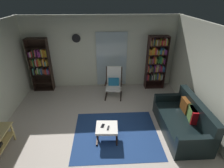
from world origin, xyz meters
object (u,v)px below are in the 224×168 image
Objects in this scene: bookshelf_near_tv at (41,64)px; ottoman at (107,129)px; lounge_armchair at (114,81)px; wall_clock at (76,38)px; bookshelf_near_sofa at (156,61)px; tv_remote at (108,128)px; leather_sofa at (183,121)px; cell_phone at (103,126)px.

ottoman is (2.25, -2.67, -0.71)m from bookshelf_near_tv.
lounge_armchair reaches higher than ottoman.
bookshelf_near_tv is 6.58× the size of wall_clock.
bookshelf_near_tv is 3.52× the size of ottoman.
tv_remote is (-1.81, -2.68, -0.66)m from bookshelf_near_sofa.
cell_phone is at bearing -175.87° from leather_sofa.
tv_remote is (-1.93, -0.23, 0.07)m from leather_sofa.
bookshelf_near_sofa reaches higher than ottoman.
bookshelf_near_tv reaches higher than ottoman.
ottoman is 3.36m from wall_clock.
bookshelf_near_sofa is at bearing -0.53° from bookshelf_near_tv.
ottoman is 3.77× the size of tv_remote.
bookshelf_near_sofa reaches higher than cell_phone.
bookshelf_near_sofa is 6.71× the size of wall_clock.
lounge_armchair is at bearing 97.64° from cell_phone.
cell_phone is at bearing 157.77° from ottoman.
tv_remote is 0.15m from cell_phone.
wall_clock is at bearing 7.11° from bookshelf_near_tv.
bookshelf_near_sofa reaches higher than leather_sofa.
tv_remote is at bearing -97.02° from lounge_armchair.
lounge_armchair is at bearing 130.94° from leather_sofa.
bookshelf_near_sofa is 1.90× the size of lounge_armchair.
bookshelf_near_sofa is at bearing 18.69° from lounge_armchair.
lounge_armchair is 1.88× the size of ottoman.
bookshelf_near_tv is 4.10m from bookshelf_near_sofa.
leather_sofa is at bearing -49.06° from lounge_armchair.
tv_remote is at bearing -49.95° from bookshelf_near_tv.
leather_sofa is 12.85× the size of tv_remote.
leather_sofa is 6.38× the size of wall_clock.
bookshelf_near_tv is 1.03× the size of leather_sofa.
bookshelf_near_tv is 3.46m from cell_phone.
bookshelf_near_tv is 4.94m from leather_sofa.
cell_phone is (-0.39, -2.07, -0.16)m from lounge_armchair.
leather_sofa is at bearing -42.27° from wall_clock.
wall_clock is (1.30, 0.16, 0.84)m from bookshelf_near_tv.
ottoman is at bearing -71.52° from wall_clock.
ottoman is at bearing -98.02° from lounge_armchair.
ottoman is (-0.30, -2.11, -0.23)m from lounge_armchair.
wall_clock reaches higher than ottoman.
wall_clock is (-2.79, 0.20, 0.81)m from bookshelf_near_sofa.
lounge_armchair is at bearing -161.31° from bookshelf_near_sofa.
bookshelf_near_tv reaches higher than cell_phone.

